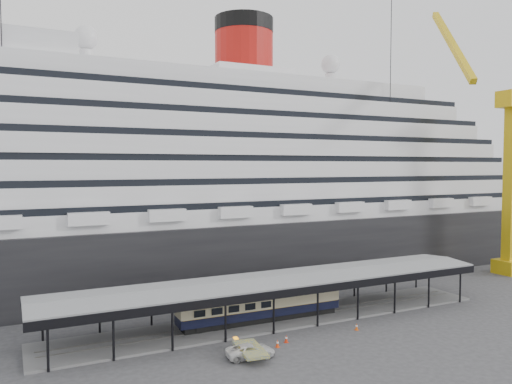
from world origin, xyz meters
TOP-DOWN VIEW (x-y plane):
  - ground at (0.00, 0.00)m, footprint 200.00×200.00m
  - cruise_ship at (0.05, 32.00)m, footprint 130.00×30.00m
  - platform_canopy at (0.00, 5.00)m, footprint 56.00×9.18m
  - crane_yellow at (47.06, 10.54)m, footprint 23.83×18.78m
  - port_truck at (-8.20, -4.17)m, footprint 5.03×2.79m
  - pullman_carriage at (-2.39, 5.00)m, footprint 20.41×2.95m
  - traffic_cone_left at (-4.51, -2.90)m, footprint 0.48×0.48m
  - traffic_cone_mid at (-3.01, -2.10)m, footprint 0.46×0.46m
  - traffic_cone_right at (6.11, -2.18)m, footprint 0.44×0.44m

SIDE VIEW (x-z plane):
  - ground at x=0.00m, z-range 0.00..0.00m
  - traffic_cone_right at x=6.11m, z-range 0.00..0.77m
  - traffic_cone_left at x=-4.51m, z-range 0.00..0.79m
  - traffic_cone_mid at x=-3.01m, z-range 0.00..0.82m
  - port_truck at x=-8.20m, z-range 0.00..1.33m
  - platform_canopy at x=0.00m, z-range -0.29..5.01m
  - pullman_carriage at x=-2.39m, z-range -7.55..12.45m
  - cruise_ship at x=0.05m, z-range -3.60..40.30m
  - crane_yellow at x=47.06m, z-range -3.84..43.76m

